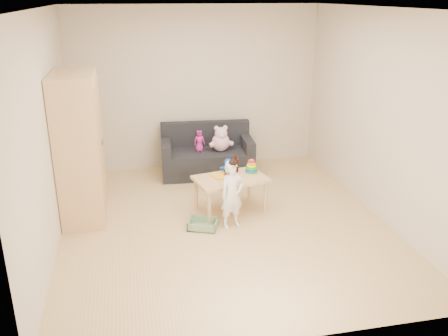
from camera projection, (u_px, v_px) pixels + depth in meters
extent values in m
plane|color=tan|center=(224.00, 223.00, 6.04)|extent=(4.50, 4.50, 0.00)
plane|color=white|center=(224.00, 8.00, 5.14)|extent=(4.50, 4.50, 0.00)
plane|color=beige|center=(196.00, 89.00, 7.66)|extent=(4.00, 0.00, 4.00)
plane|color=beige|center=(286.00, 201.00, 3.53)|extent=(4.00, 0.00, 4.00)
plane|color=beige|center=(46.00, 134.00, 5.21)|extent=(0.00, 4.50, 4.50)
plane|color=beige|center=(379.00, 116.00, 5.97)|extent=(0.00, 4.50, 4.50)
cube|color=tan|center=(80.00, 147.00, 5.95)|extent=(0.52, 1.03, 1.86)
cube|color=black|center=(207.00, 162.00, 7.59)|extent=(1.48, 0.81, 0.41)
cube|color=tan|center=(230.00, 195.00, 6.28)|extent=(1.02, 0.76, 0.48)
imported|color=white|center=(232.00, 196.00, 5.81)|extent=(0.36, 0.29, 0.84)
imported|color=#C42492|center=(199.00, 141.00, 7.40)|extent=(0.19, 0.14, 0.34)
cylinder|color=#E5F10C|center=(251.00, 173.00, 6.34)|extent=(0.16, 0.16, 0.02)
cylinder|color=silver|center=(251.00, 166.00, 6.31)|extent=(0.02, 0.02, 0.19)
torus|color=blue|center=(251.00, 171.00, 6.33)|extent=(0.17, 0.17, 0.04)
torus|color=#289A17|center=(251.00, 168.00, 6.32)|extent=(0.15, 0.15, 0.04)
torus|color=#F5EA0C|center=(251.00, 166.00, 6.31)|extent=(0.13, 0.13, 0.04)
torus|color=orange|center=(251.00, 163.00, 6.29)|extent=(0.11, 0.11, 0.03)
torus|color=#C40B3D|center=(252.00, 161.00, 6.28)|extent=(0.09, 0.09, 0.03)
cylinder|color=black|center=(236.00, 165.00, 6.38)|extent=(0.08, 0.08, 0.18)
cylinder|color=black|center=(236.00, 158.00, 6.35)|extent=(0.04, 0.04, 0.05)
cylinder|color=black|center=(236.00, 156.00, 6.34)|extent=(0.04, 0.04, 0.02)
cube|color=#FFB01A|center=(221.00, 176.00, 6.24)|extent=(0.31, 0.31, 0.02)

